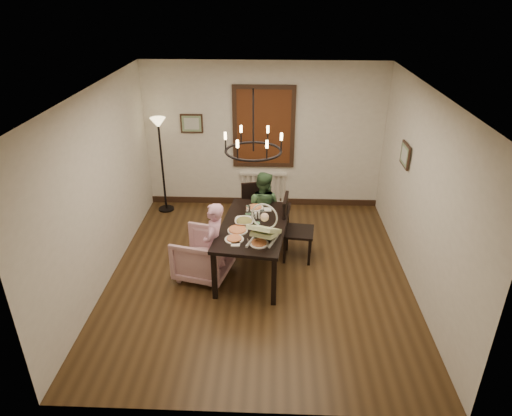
# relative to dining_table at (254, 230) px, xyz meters

# --- Properties ---
(room_shell) EXTENTS (4.51, 5.00, 2.81)m
(room_shell) POSITION_rel_dining_table_xyz_m (0.09, 0.23, 0.69)
(room_shell) COLOR #462F18
(room_shell) RESTS_ON ground
(dining_table) EXTENTS (1.16, 1.80, 0.80)m
(dining_table) POSITION_rel_dining_table_xyz_m (0.00, 0.00, 0.00)
(dining_table) COLOR black
(dining_table) RESTS_ON room_shell
(chair_far) EXTENTS (0.48, 0.48, 0.91)m
(chair_far) POSITION_rel_dining_table_xyz_m (-0.03, 1.13, -0.25)
(chair_far) COLOR black
(chair_far) RESTS_ON room_shell
(chair_right) EXTENTS (0.53, 0.53, 1.08)m
(chair_right) POSITION_rel_dining_table_xyz_m (0.69, 0.38, -0.17)
(chair_right) COLOR black
(chair_right) RESTS_ON room_shell
(armchair) EXTENTS (0.94, 0.92, 0.71)m
(armchair) POSITION_rel_dining_table_xyz_m (-0.76, -0.17, -0.36)
(armchair) COLOR #D3A2A3
(armchair) RESTS_ON room_shell
(elderly_woman) EXTENTS (0.33, 0.43, 1.07)m
(elderly_woman) POSITION_rel_dining_table_xyz_m (-0.55, -0.34, -0.17)
(elderly_woman) COLOR #DE9DBA
(elderly_woman) RESTS_ON room_shell
(seated_man) EXTENTS (0.62, 0.54, 1.06)m
(seated_man) POSITION_rel_dining_table_xyz_m (0.11, 0.87, -0.18)
(seated_man) COLOR #385A35
(seated_man) RESTS_ON room_shell
(baby_bouncer) EXTENTS (0.57, 0.66, 0.37)m
(baby_bouncer) POSITION_rel_dining_table_xyz_m (0.17, -0.42, 0.27)
(baby_bouncer) COLOR beige
(baby_bouncer) RESTS_ON dining_table
(salad_bowl) EXTENTS (0.34, 0.34, 0.08)m
(salad_bowl) POSITION_rel_dining_table_xyz_m (-0.14, 0.02, 0.13)
(salad_bowl) COLOR white
(salad_bowl) RESTS_ON dining_table
(pizza_platter) EXTENTS (0.29, 0.29, 0.04)m
(pizza_platter) POSITION_rel_dining_table_xyz_m (-0.22, -0.20, 0.11)
(pizza_platter) COLOR tan
(pizza_platter) RESTS_ON dining_table
(drinking_glass) EXTENTS (0.06, 0.06, 0.13)m
(drinking_glass) POSITION_rel_dining_table_xyz_m (-0.00, 0.08, 0.15)
(drinking_glass) COLOR silver
(drinking_glass) RESTS_ON dining_table
(window_blinds) EXTENTS (1.00, 0.03, 1.40)m
(window_blinds) POSITION_rel_dining_table_xyz_m (0.09, 2.32, 0.89)
(window_blinds) COLOR #522710
(window_blinds) RESTS_ON room_shell
(radiator) EXTENTS (0.92, 0.12, 0.62)m
(radiator) POSITION_rel_dining_table_xyz_m (0.09, 2.34, -0.36)
(radiator) COLOR silver
(radiator) RESTS_ON room_shell
(picture_back) EXTENTS (0.42, 0.03, 0.36)m
(picture_back) POSITION_rel_dining_table_xyz_m (-1.26, 2.33, 0.94)
(picture_back) COLOR black
(picture_back) RESTS_ON room_shell
(picture_right) EXTENTS (0.03, 0.42, 0.36)m
(picture_right) POSITION_rel_dining_table_xyz_m (2.30, 0.76, 0.94)
(picture_right) COLOR black
(picture_right) RESTS_ON room_shell
(floor_lamp) EXTENTS (0.30, 0.30, 1.80)m
(floor_lamp) POSITION_rel_dining_table_xyz_m (-1.81, 2.01, 0.19)
(floor_lamp) COLOR black
(floor_lamp) RESTS_ON room_shell
(chandelier) EXTENTS (0.80, 0.80, 0.04)m
(chandelier) POSITION_rel_dining_table_xyz_m (0.00, -0.00, 1.24)
(chandelier) COLOR black
(chandelier) RESTS_ON room_shell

